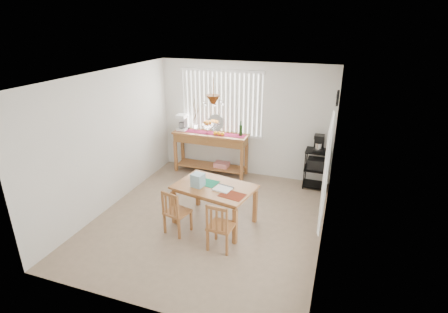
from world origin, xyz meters
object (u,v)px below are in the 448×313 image
at_px(cart_items, 319,143).
at_px(chair_right, 220,227).
at_px(chair_left, 176,212).
at_px(wire_cart, 317,165).
at_px(sideboard, 211,143).
at_px(dining_table, 214,190).

bearing_deg(cart_items, chair_right, -113.52).
bearing_deg(cart_items, chair_left, -128.57).
bearing_deg(wire_cart, sideboard, -179.60).
relative_size(cart_items, dining_table, 0.24).
xyz_separation_m(sideboard, dining_table, (0.86, -2.04, -0.10)).
height_order(wire_cart, dining_table, wire_cart).
distance_m(wire_cart, chair_right, 3.01).
height_order(wire_cart, chair_left, wire_cart).
distance_m(cart_items, dining_table, 2.62).
distance_m(sideboard, wire_cart, 2.43).
relative_size(sideboard, chair_right, 2.11).
xyz_separation_m(sideboard, cart_items, (2.42, 0.03, 0.28)).
bearing_deg(wire_cart, chair_right, -113.59).
xyz_separation_m(cart_items, chair_right, (-1.21, -2.77, -0.61)).
distance_m(sideboard, chair_right, 3.02).
bearing_deg(chair_left, dining_table, 46.42).
xyz_separation_m(cart_items, chair_left, (-2.07, -2.59, -0.62)).
bearing_deg(wire_cart, cart_items, 90.00).
height_order(wire_cart, chair_right, wire_cart).
bearing_deg(chair_right, sideboard, 113.94).
bearing_deg(sideboard, wire_cart, 0.40).
xyz_separation_m(dining_table, chair_left, (-0.50, -0.52, -0.24)).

